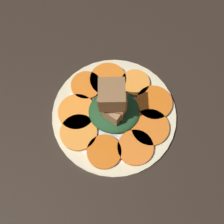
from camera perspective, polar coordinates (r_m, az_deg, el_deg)
table_slab at (r=60.42cm, az=0.00°, el=-1.02°), size 120.00×120.00×2.00cm
plate at (r=58.99cm, az=0.00°, el=-0.53°), size 25.96×25.96×1.05cm
carrot_slice_0 at (r=58.49cm, az=-7.59°, el=-0.11°), size 7.76×7.76×1.04cm
carrot_slice_1 at (r=57.08cm, az=-7.24°, el=-4.15°), size 7.52×7.52×1.04cm
carrot_slice_2 at (r=55.70cm, az=-2.07°, el=-8.06°), size 6.84×6.84×1.04cm
carrot_slice_3 at (r=56.00cm, az=4.29°, el=-7.21°), size 7.17×7.17×1.04cm
carrot_slice_4 at (r=57.40cm, az=7.26°, el=-3.13°), size 7.72×7.72×1.04cm
carrot_slice_5 at (r=59.35cm, az=8.07°, el=1.86°), size 7.60×7.60×1.04cm
carrot_slice_6 at (r=60.84cm, az=4.30°, el=5.91°), size 6.16×6.16×1.04cm
carrot_slice_7 at (r=61.04cm, az=-1.23°, el=6.59°), size 7.85×7.85×1.04cm
carrot_slice_8 at (r=60.69cm, az=-5.69°, el=5.37°), size 6.51×6.51×1.04cm
center_pile at (r=54.41cm, az=-0.22°, el=1.47°), size 10.49×9.44×11.98cm
fork at (r=56.76cm, az=-0.99°, el=-4.95°), size 16.84×7.66×0.40cm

